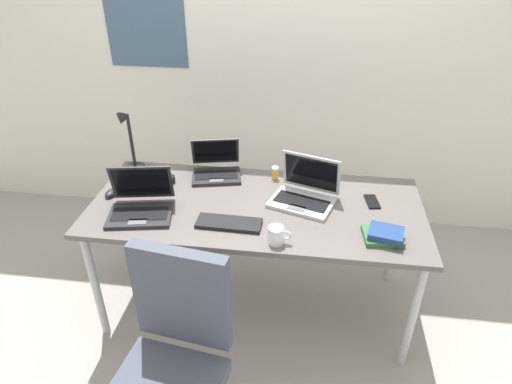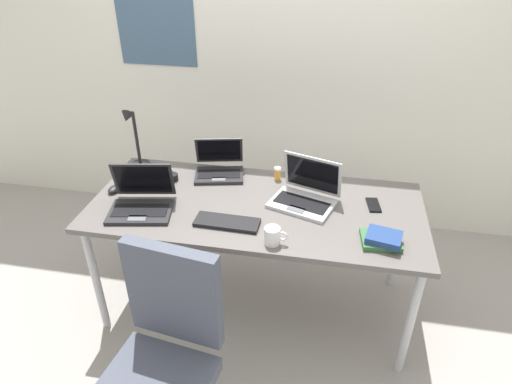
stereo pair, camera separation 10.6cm
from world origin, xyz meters
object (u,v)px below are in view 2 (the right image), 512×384
coffee_mug (273,236)px  pill_bottle (277,173)px  cell_phone (373,205)px  book_stack (382,239)px  office_chair (162,377)px  laptop_front_right (219,167)px  external_keyboard (227,222)px  desk_lamp (134,139)px  headphones (161,177)px  laptop_center (305,195)px  laptop_far_corner (141,202)px  computer_mouse (114,189)px

coffee_mug → pill_bottle: bearing=96.1°
cell_phone → book_stack: bearing=-94.0°
cell_phone → office_chair: size_ratio=0.14×
laptop_front_right → external_keyboard: laptop_front_right is taller
desk_lamp → book_stack: bearing=-18.9°
headphones → laptop_front_right: bearing=21.3°
desk_lamp → book_stack: desk_lamp is taller
cell_phone → book_stack: size_ratio=0.67×
coffee_mug → office_chair: bearing=-123.9°
laptop_center → coffee_mug: bearing=-106.7°
desk_lamp → laptop_front_right: size_ratio=1.18×
desk_lamp → cell_phone: desk_lamp is taller
laptop_far_corner → cell_phone: bearing=12.2°
desk_lamp → book_stack: (1.45, -0.50, -0.17)m
headphones → book_stack: (1.27, -0.39, 0.01)m
desk_lamp → pill_bottle: size_ratio=5.07×
headphones → book_stack: size_ratio=1.06×
laptop_center → book_stack: bearing=-36.6°
laptop_far_corner → coffee_mug: bearing=-12.5°
external_keyboard → office_chair: 0.78m
laptop_far_corner → headphones: (-0.02, 0.33, -0.03)m
pill_bottle → coffee_mug: (0.07, -0.61, 0.00)m
external_keyboard → laptop_front_right: bearing=110.3°
laptop_front_right → computer_mouse: 0.62m
desk_lamp → laptop_front_right: 0.54m
computer_mouse → coffee_mug: bearing=-7.6°
external_keyboard → computer_mouse: size_ratio=3.44×
laptop_front_right → headphones: laptop_front_right is taller
laptop_far_corner → book_stack: laptop_far_corner is taller
pill_bottle → book_stack: pill_bottle is taller
laptop_far_corner → computer_mouse: size_ratio=3.87×
laptop_center → office_chair: laptop_center is taller
computer_mouse → headphones: (0.21, 0.19, -0.00)m
laptop_center → cell_phone: 0.37m
laptop_far_corner → headphones: laptop_far_corner is taller
desk_lamp → cell_phone: size_ratio=2.94×
laptop_front_right → external_keyboard: size_ratio=1.03×
book_stack → laptop_center: bearing=143.4°
external_keyboard → coffee_mug: coffee_mug is taller
computer_mouse → pill_bottle: pill_bottle is taller
laptop_front_right → headphones: size_ratio=1.59×
computer_mouse → office_chair: 1.10m
laptop_center → headphones: size_ratio=1.86×
desk_lamp → cell_phone: 1.45m
computer_mouse → pill_bottle: bearing=29.1°
desk_lamp → pill_bottle: 0.89m
desk_lamp → laptop_center: size_ratio=1.01×
pill_bottle → cell_phone: bearing=-18.9°
coffee_mug → office_chair: 0.78m
desk_lamp → coffee_mug: size_ratio=3.54×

